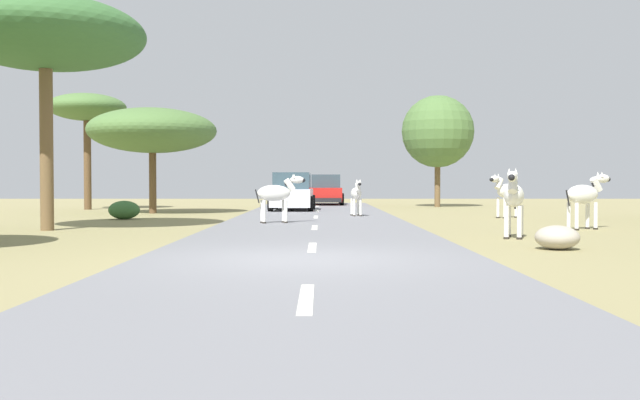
# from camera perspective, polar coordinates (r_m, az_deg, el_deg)

# --- Properties ---
(ground_plane) EXTENTS (90.00, 90.00, 0.00)m
(ground_plane) POSITION_cam_1_polar(r_m,az_deg,el_deg) (11.67, -1.78, -5.10)
(ground_plane) COLOR #8E8456
(road) EXTENTS (6.00, 64.00, 0.05)m
(road) POSITION_cam_1_polar(r_m,az_deg,el_deg) (11.67, -0.82, -4.98)
(road) COLOR slate
(road) RESTS_ON ground_plane
(lane_markings) EXTENTS (0.16, 56.00, 0.01)m
(lane_markings) POSITION_cam_1_polar(r_m,az_deg,el_deg) (10.67, -0.90, -5.43)
(lane_markings) COLOR silver
(lane_markings) RESTS_ON road
(zebra_0) EXTENTS (0.48, 1.49, 1.41)m
(zebra_0) POSITION_cam_1_polar(r_m,az_deg,el_deg) (26.44, 2.95, 0.49)
(zebra_0) COLOR silver
(zebra_0) RESTS_ON road
(zebra_1) EXTENTS (1.62, 1.03, 1.64)m
(zebra_1) POSITION_cam_1_polar(r_m,az_deg,el_deg) (20.89, 20.95, 0.39)
(zebra_1) COLOR silver
(zebra_1) RESTS_ON ground_plane
(zebra_2) EXTENTS (1.60, 0.77, 1.56)m
(zebra_2) POSITION_cam_1_polar(r_m,az_deg,el_deg) (21.89, -3.67, 0.52)
(zebra_2) COLOR silver
(zebra_2) RESTS_ON road
(zebra_3) EXTENTS (0.85, 1.70, 1.67)m
(zebra_3) POSITION_cam_1_polar(r_m,az_deg,el_deg) (17.05, 15.63, 0.26)
(zebra_3) COLOR silver
(zebra_3) RESTS_ON ground_plane
(zebra_4) EXTENTS (1.45, 1.35, 1.66)m
(zebra_4) POSITION_cam_1_polar(r_m,az_deg,el_deg) (26.77, 15.01, 0.67)
(zebra_4) COLOR silver
(zebra_4) RESTS_ON ground_plane
(car_0) EXTENTS (2.09, 4.38, 1.74)m
(car_0) POSITION_cam_1_polar(r_m,az_deg,el_deg) (32.05, -2.37, 0.59)
(car_0) COLOR silver
(car_0) RESTS_ON road
(car_1) EXTENTS (2.02, 4.34, 1.74)m
(car_1) POSITION_cam_1_polar(r_m,az_deg,el_deg) (40.26, 0.40, 0.77)
(car_1) COLOR red
(car_1) RESTS_ON road
(tree_1) EXTENTS (3.92, 3.92, 6.07)m
(tree_1) POSITION_cam_1_polar(r_m,az_deg,el_deg) (38.20, 9.61, 5.58)
(tree_1) COLOR brown
(tree_1) RESTS_ON ground_plane
(tree_2) EXTENTS (5.45, 5.45, 6.38)m
(tree_2) POSITION_cam_1_polar(r_m,az_deg,el_deg) (20.97, -21.80, 12.51)
(tree_2) COLOR brown
(tree_2) RESTS_ON ground_plane
(tree_3) EXTENTS (5.49, 5.49, 4.53)m
(tree_3) POSITION_cam_1_polar(r_m,az_deg,el_deg) (30.69, -13.74, 5.57)
(tree_3) COLOR brown
(tree_3) RESTS_ON ground_plane
(tree_6) EXTENTS (3.77, 3.77, 5.69)m
(tree_6) POSITION_cam_1_polar(r_m,az_deg,el_deg) (35.98, -18.75, 7.14)
(tree_6) COLOR brown
(tree_6) RESTS_ON ground_plane
(bush_0) EXTENTS (1.12, 1.01, 0.67)m
(bush_0) POSITION_cam_1_polar(r_m,az_deg,el_deg) (25.95, -15.94, -0.80)
(bush_0) COLOR #386633
(bush_0) RESTS_ON ground_plane
(rock_1) EXTENTS (0.86, 0.89, 0.48)m
(rock_1) POSITION_cam_1_polar(r_m,az_deg,el_deg) (14.52, 18.92, -2.94)
(rock_1) COLOR #A89E8C
(rock_1) RESTS_ON ground_plane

